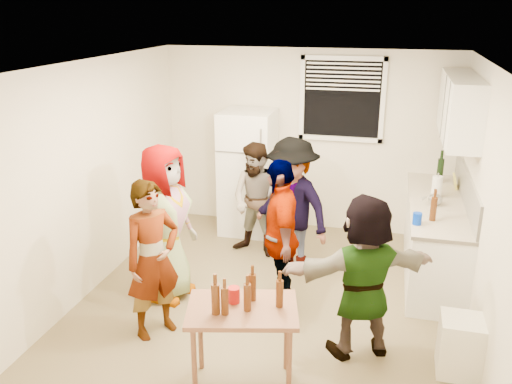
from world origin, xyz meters
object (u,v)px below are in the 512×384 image
(wine_bottle, at_px, (439,183))
(blue_cup, at_px, (417,224))
(guest_stripe, at_px, (158,331))
(trash_bin, at_px, (460,347))
(beer_bottle_counter, at_px, (432,220))
(guest_orange, at_px, (358,351))
(refrigerator, at_px, (248,172))
(guest_grey, at_px, (169,295))
(guest_back_right, at_px, (291,269))
(guest_back_left, at_px, (258,253))
(guest_black, at_px, (279,306))
(red_cup, at_px, (234,302))
(beer_bottle_table, at_px, (216,313))
(kettle, at_px, (434,205))

(wine_bottle, height_order, blue_cup, wine_bottle)
(wine_bottle, height_order, guest_stripe, wine_bottle)
(trash_bin, bearing_deg, beer_bottle_counter, 100.20)
(beer_bottle_counter, relative_size, guest_orange, 0.17)
(refrigerator, relative_size, guest_grey, 1.00)
(blue_cup, distance_m, trash_bin, 1.35)
(guest_back_right, relative_size, guest_orange, 1.07)
(guest_back_left, distance_m, guest_black, 1.31)
(guest_black, bearing_deg, red_cup, -24.10)
(wine_bottle, xyz_separation_m, guest_back_left, (-2.18, -0.74, -0.90))
(guest_black, bearing_deg, wine_bottle, 121.03)
(beer_bottle_counter, relative_size, guest_back_right, 0.16)
(guest_stripe, distance_m, guest_black, 1.29)
(guest_stripe, bearing_deg, guest_grey, 49.03)
(beer_bottle_table, relative_size, guest_black, 0.16)
(trash_bin, relative_size, guest_back_left, 0.36)
(guest_back_left, relative_size, guest_back_right, 0.89)
(trash_bin, bearing_deg, refrigerator, 134.54)
(beer_bottle_counter, distance_m, guest_grey, 2.94)
(beer_bottle_table, relative_size, red_cup, 1.97)
(wine_bottle, bearing_deg, guest_grey, -145.13)
(beer_bottle_counter, height_order, red_cup, beer_bottle_counter)
(beer_bottle_counter, height_order, guest_black, beer_bottle_counter)
(trash_bin, relative_size, guest_back_right, 0.32)
(refrigerator, height_order, guest_stripe, refrigerator)
(red_cup, relative_size, guest_stripe, 0.08)
(guest_back_right, bearing_deg, beer_bottle_table, -62.63)
(wine_bottle, distance_m, trash_bin, 2.70)
(guest_back_left, bearing_deg, trash_bin, -25.21)
(kettle, bearing_deg, guest_orange, -122.11)
(refrigerator, relative_size, guest_orange, 1.12)
(guest_stripe, bearing_deg, refrigerator, 31.00)
(red_cup, bearing_deg, guest_orange, 33.24)
(kettle, relative_size, guest_back_right, 0.13)
(beer_bottle_counter, xyz_separation_m, guest_stripe, (-2.55, -1.33, -0.90))
(blue_cup, xyz_separation_m, guest_grey, (-2.56, -0.50, -0.90))
(blue_cup, relative_size, guest_grey, 0.07)
(guest_back_left, bearing_deg, blue_cup, -7.59)
(beer_bottle_counter, relative_size, trash_bin, 0.49)
(trash_bin, xyz_separation_m, guest_back_right, (-1.76, 1.55, -0.25))
(beer_bottle_table, distance_m, guest_grey, 1.87)
(beer_bottle_counter, bearing_deg, guest_back_left, 163.20)
(refrigerator, xyz_separation_m, kettle, (2.40, -0.87, 0.05))
(beer_bottle_counter, bearing_deg, refrigerator, 150.07)
(guest_stripe, distance_m, guest_back_left, 2.01)
(blue_cup, bearing_deg, guest_back_left, 157.83)
(guest_black, bearing_deg, kettle, 106.09)
(beer_bottle_table, xyz_separation_m, guest_stripe, (-0.85, 0.70, -0.74))
(guest_back_right, bearing_deg, guest_grey, -110.26)
(blue_cup, height_order, guest_stripe, blue_cup)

